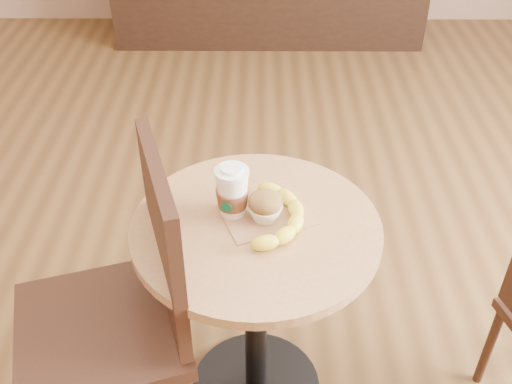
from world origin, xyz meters
TOP-DOWN VIEW (x-y plane):
  - cafe_table at (-0.08, 0.08)m, footprint 0.69×0.69m
  - chair_left at (-0.44, -0.07)m, footprint 0.56×0.56m
  - kraft_bag at (-0.04, 0.12)m, footprint 0.29×0.25m
  - coffee_cup at (-0.14, 0.12)m, footprint 0.09×0.10m
  - muffin at (-0.05, 0.10)m, footprint 0.10×0.10m
  - banana at (-0.01, 0.09)m, footprint 0.21×0.33m

SIDE VIEW (x-z plane):
  - cafe_table at x=-0.08m, z-range 0.15..0.90m
  - chair_left at x=-0.44m, z-range 0.05..1.08m
  - kraft_bag at x=-0.04m, z-range 0.75..0.75m
  - banana at x=-0.01m, z-range 0.75..0.79m
  - muffin at x=-0.05m, z-range 0.75..0.84m
  - coffee_cup at x=-0.14m, z-range 0.74..0.90m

